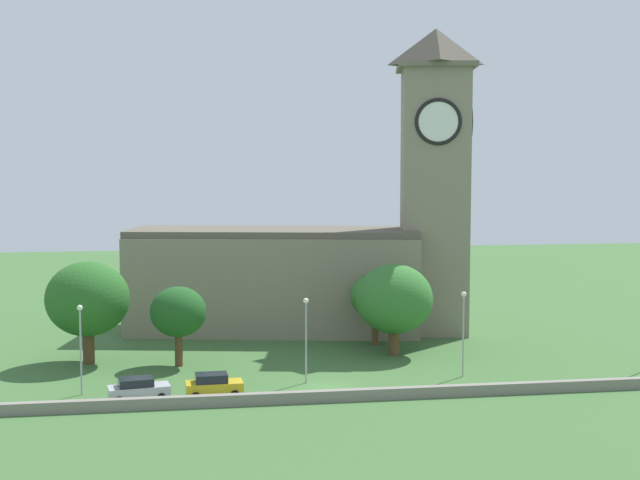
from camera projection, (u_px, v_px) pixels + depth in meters
The scene contains 12 objects.
ground_plane at pixel (303, 349), 83.42m from camera, with size 200.00×200.00×0.00m, color #3D6633.
church at pixel (322, 250), 91.67m from camera, with size 36.86×16.17×31.52m.
quay_barrier at pixel (337, 396), 64.81m from camera, with size 56.74×0.70×0.86m, color gray.
car_silver at pixel (138, 389), 65.20m from camera, with size 4.77×2.79×1.67m.
car_yellow at pixel (214, 385), 66.15m from camera, with size 4.39×2.40×1.77m.
streetlamp_west_end at pixel (80, 335), 66.25m from camera, with size 0.44×0.44×6.97m.
streetlamp_west_mid at pixel (306, 326), 69.89m from camera, with size 0.44×0.44×6.93m.
streetlamp_central at pixel (463, 320), 71.99m from camera, with size 0.44×0.44×7.15m.
tree_riverside_east at pixel (178, 312), 75.77m from camera, with size 4.89×4.89×7.01m.
tree_churchyard at pixel (375, 296), 84.73m from camera, with size 4.89×4.89×7.04m.
tree_by_tower at pixel (88, 299), 76.66m from camera, with size 7.34×7.34×9.10m.
tree_riverside_west at pixel (394, 299), 80.19m from camera, with size 7.12×7.12×8.47m.
Camera 1 is at (-11.07, -66.48, 17.59)m, focal length 48.90 mm.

